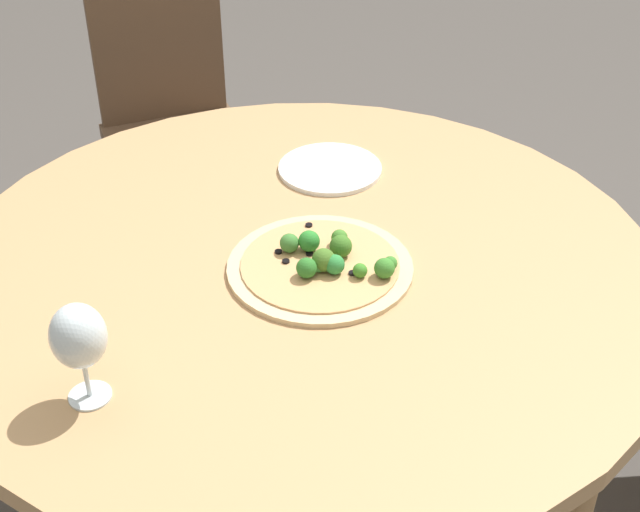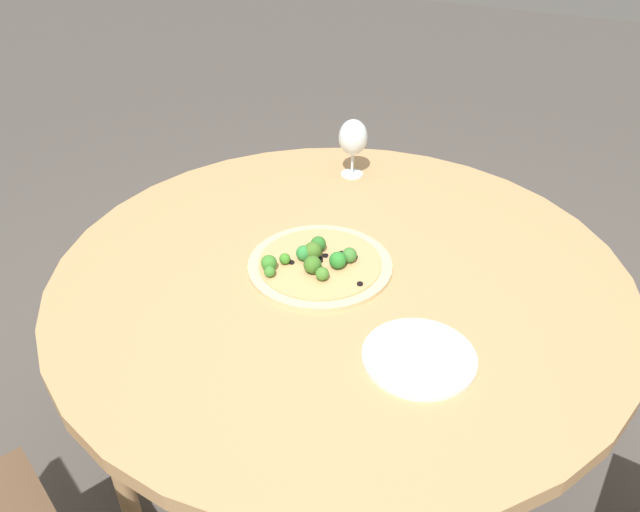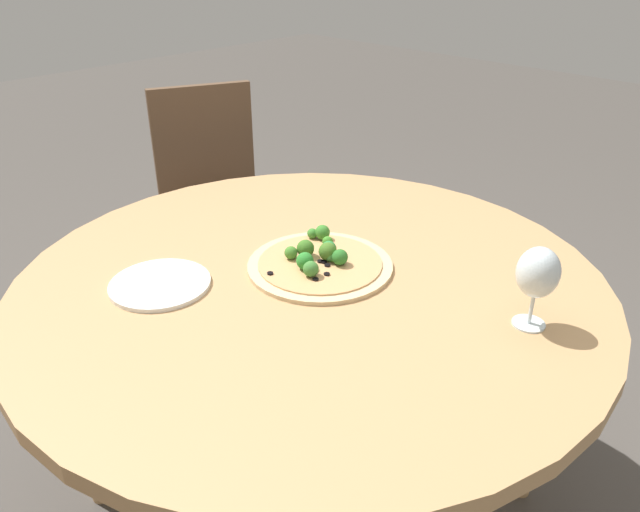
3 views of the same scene
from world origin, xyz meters
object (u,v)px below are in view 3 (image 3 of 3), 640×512
Objects in this scene: chair at (215,202)px; pizza at (320,261)px; wine_glass at (538,274)px; plate_near at (160,284)px.

chair is 1.00m from pizza.
wine_glass is (0.12, -0.47, 0.10)m from pizza.
plate_near is at bearing -109.57° from chair.
plate_near is at bearing 148.39° from pizza.
wine_glass reaches higher than pizza.
chair is 5.26× the size of wine_glass.
chair is 2.67× the size of pizza.
plate_near is (-0.68, -0.71, 0.22)m from chair.
chair is 4.07× the size of plate_near.
wine_glass is at bearing -75.94° from pizza.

